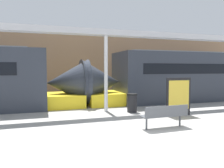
% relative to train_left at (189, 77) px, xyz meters
% --- Properties ---
extents(ground_plane, '(60.00, 60.00, 0.00)m').
position_rel_train_left_xyz_m(ground_plane, '(-5.95, -6.55, -1.51)').
color(ground_plane, '#9E9B96').
extents(station_wall, '(56.00, 0.20, 5.00)m').
position_rel_train_left_xyz_m(station_wall, '(-5.95, 4.81, 0.99)').
color(station_wall, '#937051').
rests_on(station_wall, ground_plane).
extents(train_left, '(14.53, 2.93, 3.20)m').
position_rel_train_left_xyz_m(train_left, '(0.00, 0.00, 0.00)').
color(train_left, '#2D333D').
rests_on(train_left, ground_plane).
extents(bench_near, '(1.73, 0.49, 0.82)m').
position_rel_train_left_xyz_m(bench_near, '(-5.37, -5.75, -1.01)').
color(bench_near, '#4C4F54').
rests_on(bench_near, ground_plane).
extents(trash_bin, '(0.49, 0.49, 0.90)m').
position_rel_train_left_xyz_m(trash_bin, '(-5.35, -2.74, -1.06)').
color(trash_bin, black).
rests_on(trash_bin, ground_plane).
extents(poster_board, '(1.21, 0.07, 1.70)m').
position_rel_train_left_xyz_m(poster_board, '(-3.71, -4.14, -0.65)').
color(poster_board, black).
rests_on(poster_board, ground_plane).
extents(support_column_near, '(0.18, 0.18, 3.69)m').
position_rel_train_left_xyz_m(support_column_near, '(-6.49, -2.15, 0.33)').
color(support_column_near, silver).
rests_on(support_column_near, ground_plane).
extents(canopy_beam, '(28.00, 0.60, 0.28)m').
position_rel_train_left_xyz_m(canopy_beam, '(-6.49, -2.15, 2.32)').
color(canopy_beam, '#B7B7BC').
rests_on(canopy_beam, support_column_near).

